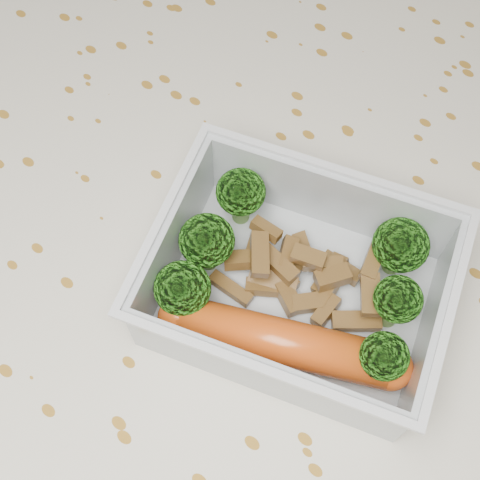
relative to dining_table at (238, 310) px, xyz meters
The scene contains 7 objects.
ground_plane 0.67m from the dining_table, ahead, with size 4.00×4.00×0.00m, color olive.
dining_table is the anchor object (origin of this frame).
tablecloth 0.05m from the dining_table, ahead, with size 1.46×0.96×0.19m.
lunch_container 0.12m from the dining_table, ahead, with size 0.20×0.18×0.06m.
broccoli_florets 0.13m from the dining_table, 11.91° to the left, with size 0.16×0.14×0.05m.
meat_pile 0.11m from the dining_table, 17.46° to the left, with size 0.10×0.08×0.03m.
sausage 0.13m from the dining_table, 26.84° to the right, with size 0.14×0.08×0.03m.
Camera 1 is at (0.12, -0.14, 1.15)m, focal length 50.00 mm.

